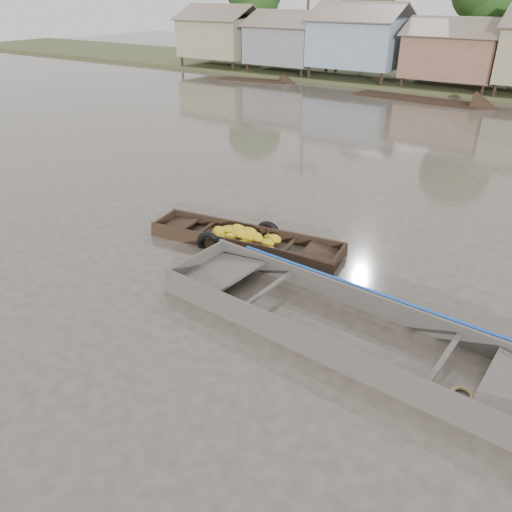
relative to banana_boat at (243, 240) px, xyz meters
The scene contains 3 objects.
ground 3.26m from the banana_boat, 51.42° to the right, with size 120.00×120.00×0.00m, color #483F37.
banana_boat is the anchor object (origin of this frame).
viewer_boat 4.53m from the banana_boat, 27.96° to the right, with size 8.29×2.67×0.66m.
Camera 1 is at (4.90, -7.25, 6.06)m, focal length 35.00 mm.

